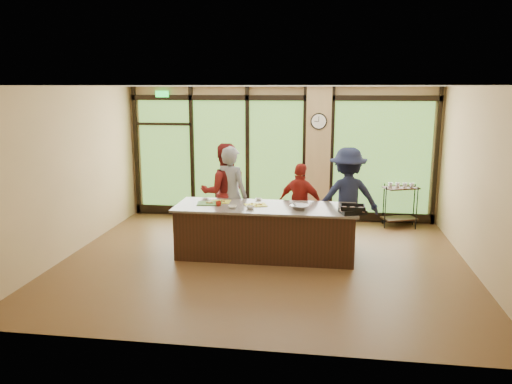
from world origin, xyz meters
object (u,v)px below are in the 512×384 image
(flower_stand, at_px, (227,207))
(bar_cart, at_px, (400,200))
(cook_left, at_px, (231,195))
(roasting_pan, at_px, (353,211))
(island_base, at_px, (265,232))
(cook_right, at_px, (347,198))

(flower_stand, distance_m, bar_cart, 3.77)
(cook_left, bearing_deg, roasting_pan, 178.61)
(cook_left, distance_m, bar_cart, 3.80)
(roasting_pan, distance_m, bar_cart, 2.90)
(island_base, bearing_deg, roasting_pan, -11.52)
(cook_left, relative_size, bar_cart, 1.95)
(cook_right, xyz_separation_m, flower_stand, (-2.56, 1.24, -0.57))
(roasting_pan, distance_m, flower_stand, 3.55)
(island_base, xyz_separation_m, roasting_pan, (1.50, -0.31, 0.52))
(cook_right, distance_m, flower_stand, 2.90)
(flower_stand, relative_size, bar_cart, 0.77)
(cook_left, bearing_deg, flower_stand, -53.16)
(flower_stand, bearing_deg, bar_cart, 28.95)
(cook_right, bearing_deg, island_base, 17.73)
(island_base, bearing_deg, cook_right, 28.41)
(island_base, distance_m, roasting_pan, 1.62)
(island_base, distance_m, cook_right, 1.72)
(cook_right, height_order, flower_stand, cook_right)
(bar_cart, bearing_deg, island_base, -160.66)
(cook_left, xyz_separation_m, flower_stand, (-0.35, 1.35, -0.57))
(roasting_pan, relative_size, flower_stand, 0.54)
(cook_right, relative_size, flower_stand, 2.53)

